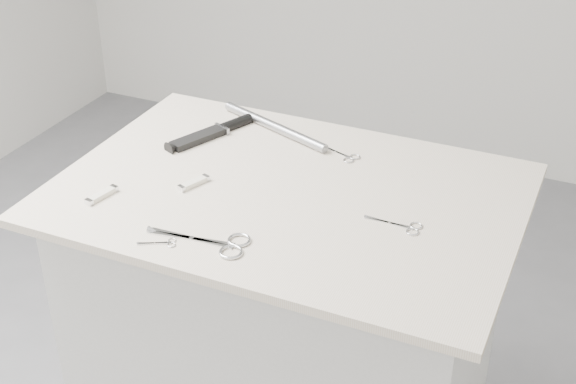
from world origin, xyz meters
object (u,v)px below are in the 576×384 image
at_px(pocket_knife_b, 194,183).
at_px(sheathed_knife, 216,131).
at_px(embroidery_scissors_a, 403,226).
at_px(tiny_scissors, 162,243).
at_px(plinth, 287,354).
at_px(large_shears, 219,243).
at_px(embroidery_scissors_b, 344,155).
at_px(metal_rail, 274,126).
at_px(pocket_knife_a, 102,195).

bearing_deg(pocket_knife_b, sheathed_knife, 39.71).
height_order(embroidery_scissors_a, tiny_scissors, same).
bearing_deg(plinth, large_shears, -98.29).
xyz_separation_m(embroidery_scissors_b, pocket_knife_b, (-0.25, -0.26, 0.00)).
bearing_deg(tiny_scissors, metal_rail, 63.92).
bearing_deg(embroidery_scissors_a, sheathed_knife, 159.86).
relative_size(embroidery_scissors_a, metal_rail, 0.34).
height_order(large_shears, tiny_scissors, large_shears).
distance_m(pocket_knife_b, metal_rail, 0.32).
height_order(embroidery_scissors_b, tiny_scissors, same).
bearing_deg(sheathed_knife, large_shears, -127.00).
bearing_deg(metal_rail, pocket_knife_a, -114.49).
distance_m(tiny_scissors, sheathed_knife, 0.48).
xyz_separation_m(large_shears, sheathed_knife, (-0.24, 0.42, 0.01)).
bearing_deg(large_shears, embroidery_scissors_b, 72.35).
xyz_separation_m(embroidery_scissors_b, sheathed_knife, (-0.33, -0.02, 0.01)).
bearing_deg(sheathed_knife, tiny_scissors, -140.35).
distance_m(large_shears, embroidery_scissors_a, 0.37).
distance_m(plinth, large_shears, 0.53).
distance_m(sheathed_knife, metal_rail, 0.15).
relative_size(sheathed_knife, pocket_knife_b, 2.95).
bearing_deg(metal_rail, embroidery_scissors_a, -34.64).
xyz_separation_m(embroidery_scissors_b, metal_rail, (-0.21, 0.06, 0.01)).
relative_size(plinth, pocket_knife_b, 11.53).
height_order(sheathed_knife, pocket_knife_a, sheathed_knife).
xyz_separation_m(plinth, sheathed_knife, (-0.27, 0.17, 0.48)).
bearing_deg(pocket_knife_b, plinth, -49.64).
distance_m(tiny_scissors, metal_rail, 0.54).
height_order(plinth, metal_rail, metal_rail).
height_order(tiny_scissors, pocket_knife_b, pocket_knife_b).
bearing_deg(tiny_scissors, embroidery_scissors_b, 40.82).
relative_size(embroidery_scissors_b, tiny_scissors, 1.52).
distance_m(plinth, pocket_knife_b, 0.52).
height_order(large_shears, embroidery_scissors_a, large_shears).
bearing_deg(pocket_knife_a, embroidery_scissors_b, -34.51).
relative_size(large_shears, metal_rail, 0.61).
distance_m(large_shears, pocket_knife_b, 0.24).
bearing_deg(tiny_scissors, plinth, 37.12).
xyz_separation_m(plinth, large_shears, (-0.04, -0.24, 0.47)).
xyz_separation_m(large_shears, tiny_scissors, (-0.10, -0.04, -0.00)).
distance_m(large_shears, pocket_knife_a, 0.32).
bearing_deg(sheathed_knife, plinth, -99.11).
bearing_deg(sheathed_knife, metal_rail, -33.77).
height_order(large_shears, metal_rail, metal_rail).
bearing_deg(embroidery_scissors_a, metal_rail, 146.56).
xyz_separation_m(plinth, embroidery_scissors_b, (0.06, 0.20, 0.47)).
bearing_deg(embroidery_scissors_b, plinth, -85.78).
bearing_deg(embroidery_scissors_a, plinth, 173.25).
distance_m(large_shears, embroidery_scissors_b, 0.45).
distance_m(sheathed_knife, pocket_knife_a, 0.37).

